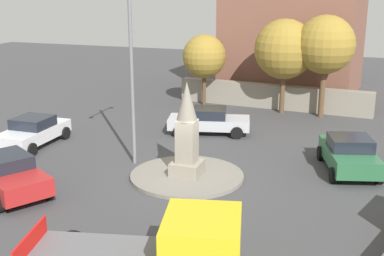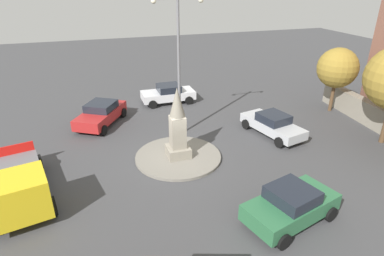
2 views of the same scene
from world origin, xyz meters
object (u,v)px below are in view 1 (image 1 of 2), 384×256
car_white_parked_left (33,131)px  monument (187,134)px  streetlamp (131,51)px  corner_building (295,24)px  car_silver_near_island (209,121)px  truck_yellow_passing (163,253)px  car_green_waiting (349,154)px  car_red_parked_right (7,174)px  tree_near_wall (325,45)px  tree_mid_cluster (204,57)px  tree_far_corner (284,49)px

car_white_parked_left → monument: bearing=-100.6°
streetlamp → car_white_parked_left: (0.71, 5.82, -4.26)m
monument → corner_building: size_ratio=0.39×
car_silver_near_island → truck_yellow_passing: (-13.93, -3.01, 0.28)m
car_green_waiting → truck_yellow_passing: truck_yellow_passing is taller
monument → car_silver_near_island: 6.58m
streetlamp → car_silver_near_island: 7.19m
car_green_waiting → car_red_parked_right: bearing=118.4°
tree_near_wall → tree_mid_cluster: tree_near_wall is taller
tree_near_wall → truck_yellow_passing: bearing=173.2°
car_green_waiting → corner_building: (15.99, 4.65, 4.17)m
car_red_parked_right → tree_near_wall: 19.03m
car_silver_near_island → tree_near_wall: (5.57, -5.32, 3.60)m
car_green_waiting → corner_building: size_ratio=0.43×
streetlamp → car_green_waiting: (2.03, -9.06, -4.21)m
car_white_parked_left → tree_near_wall: size_ratio=0.68×
car_red_parked_right → monument: bearing=-58.4°
truck_yellow_passing → tree_near_wall: bearing=-6.8°
car_silver_near_island → corner_building: (12.53, -2.62, 4.24)m
streetlamp → tree_near_wall: (11.06, -7.12, -0.69)m
corner_building → tree_far_corner: corner_building is taller
car_green_waiting → car_white_parked_left: 14.94m
truck_yellow_passing → corner_building: corner_building is taller
corner_building → tree_near_wall: corner_building is taller
tree_mid_cluster → car_green_waiting: bearing=-135.5°
monument → tree_far_corner: 12.48m
truck_yellow_passing → tree_far_corner: size_ratio=1.03×
car_white_parked_left → truck_yellow_passing: size_ratio=0.69×
car_white_parked_left → tree_far_corner: size_ratio=0.71×
tree_near_wall → tree_far_corner: tree_near_wall is taller
corner_building → tree_far_corner: size_ratio=1.72×
monument → truck_yellow_passing: 7.85m
tree_near_wall → car_silver_near_island: bearing=136.3°
monument → car_green_waiting: size_ratio=0.91×
car_red_parked_right → tree_far_corner: (15.83, -7.89, 3.18)m
car_silver_near_island → tree_near_wall: 8.50m
tree_near_wall → monument: bearing=160.2°
car_green_waiting → tree_far_corner: bearing=25.1°
corner_building → truck_yellow_passing: bearing=-179.2°
corner_building → tree_near_wall: bearing=-158.8°
car_silver_near_island → tree_far_corner: bearing=-27.0°
streetlamp → tree_near_wall: streetlamp is taller
monument → tree_mid_cluster: 13.09m
car_green_waiting → car_red_parked_right: car_green_waiting is taller
streetlamp → car_red_parked_right: streetlamp is taller
corner_building → tree_near_wall: (-6.96, -2.70, -0.64)m
truck_yellow_passing → corner_building: bearing=0.8°
car_silver_near_island → tree_mid_cluster: 7.07m
tree_far_corner → monument: bearing=171.0°
monument → car_green_waiting: monument is taller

